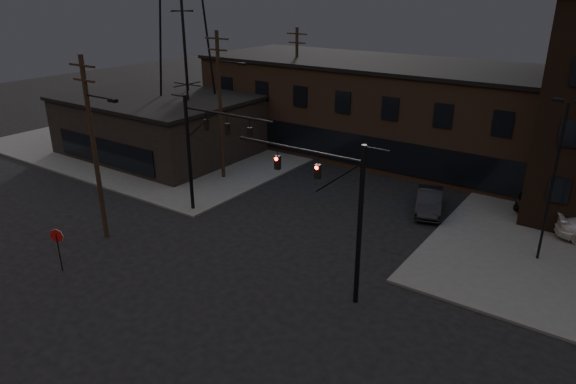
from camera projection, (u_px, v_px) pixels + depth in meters
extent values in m
plane|color=black|center=(195.00, 301.00, 25.22)|extent=(140.00, 140.00, 0.00)
cube|color=#474744|center=(192.00, 134.00, 53.64)|extent=(30.00, 30.00, 0.15)
cube|color=#483226|center=(418.00, 114.00, 45.08)|extent=(40.00, 12.00, 8.00)
cube|color=black|center=(159.00, 126.00, 47.11)|extent=(16.00, 12.00, 5.00)
cylinder|color=black|center=(360.00, 228.00, 23.72)|extent=(0.24, 0.24, 8.00)
cylinder|color=black|center=(297.00, 149.00, 24.39)|extent=(7.00, 0.14, 0.14)
cube|color=#FF140C|center=(318.00, 172.00, 24.11)|extent=(0.28, 0.22, 0.70)
cube|color=#FF140C|center=(278.00, 163.00, 25.34)|extent=(0.28, 0.22, 0.70)
cylinder|color=black|center=(189.00, 155.00, 34.08)|extent=(0.24, 0.24, 8.00)
cylinder|color=black|center=(227.00, 114.00, 31.04)|extent=(7.00, 0.14, 0.14)
cube|color=black|center=(206.00, 125.00, 32.30)|extent=(0.28, 0.22, 0.70)
cube|color=black|center=(227.00, 129.00, 31.37)|extent=(0.28, 0.22, 0.70)
cube|color=black|center=(250.00, 133.00, 30.44)|extent=(0.28, 0.22, 0.70)
cylinder|color=black|center=(59.00, 253.00, 27.54)|extent=(0.06, 0.06, 2.20)
cylinder|color=maroon|center=(57.00, 236.00, 27.18)|extent=(0.72, 0.33, 0.76)
cylinder|color=black|center=(95.00, 151.00, 29.75)|extent=(0.28, 0.28, 11.00)
cube|color=black|center=(82.00, 65.00, 27.94)|extent=(2.20, 0.12, 0.12)
cube|color=black|center=(84.00, 80.00, 28.23)|extent=(1.80, 0.12, 0.12)
cube|color=black|center=(113.00, 100.00, 27.33)|extent=(0.60, 0.25, 0.18)
cylinder|color=black|center=(220.00, 108.00, 39.34)|extent=(0.28, 0.28, 11.50)
cube|color=black|center=(217.00, 38.00, 37.43)|extent=(2.20, 0.12, 0.12)
cube|color=black|center=(217.00, 50.00, 37.72)|extent=(1.80, 0.12, 0.12)
cube|color=black|center=(242.00, 64.00, 36.82)|extent=(0.60, 0.25, 0.18)
cylinder|color=black|center=(297.00, 87.00, 49.11)|extent=(0.28, 0.28, 11.00)
cube|color=black|center=(297.00, 34.00, 47.29)|extent=(2.20, 0.12, 0.12)
cube|color=black|center=(297.00, 43.00, 47.59)|extent=(1.80, 0.12, 0.12)
cylinder|color=black|center=(552.00, 186.00, 27.32)|extent=(0.14, 0.14, 9.00)
cube|color=black|center=(558.00, 100.00, 25.90)|extent=(0.50, 0.28, 0.18)
imported|color=black|center=(556.00, 208.00, 33.40)|extent=(5.04, 2.31, 1.67)
imported|color=black|center=(429.00, 201.00, 34.97)|extent=(3.06, 5.03, 1.56)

